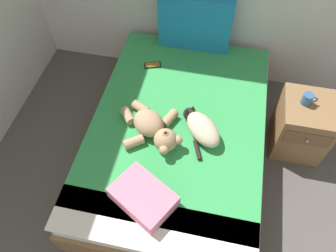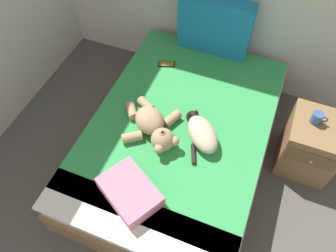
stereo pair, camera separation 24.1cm
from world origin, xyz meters
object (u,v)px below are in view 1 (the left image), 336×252
object	(u,v)px
teddy_bear	(153,128)
throw_pillow	(143,197)
cell_phone	(152,65)
patterned_cushion	(195,22)
cat	(202,128)
nightstand	(302,126)
mug	(308,99)
bed	(177,138)

from	to	relation	value
teddy_bear	throw_pillow	xyz separation A→B (m)	(0.06, -0.53, -0.02)
cell_phone	teddy_bear	bearing A→B (deg)	-75.73
cell_phone	throw_pillow	bearing A→B (deg)	-79.08
patterned_cushion	cell_phone	xyz separation A→B (m)	(-0.31, -0.35, -0.25)
cat	nightstand	distance (m)	0.96
cell_phone	mug	xyz separation A→B (m)	(1.30, -0.22, 0.10)
teddy_bear	throw_pillow	size ratio (longest dim) A/B	1.34
patterned_cushion	throw_pillow	bearing A→B (deg)	-92.54
nightstand	mug	distance (m)	0.32
bed	throw_pillow	distance (m)	0.76
bed	nightstand	xyz separation A→B (m)	(1.01, 0.32, 0.03)
patterned_cushion	bed	bearing A→B (deg)	-88.15
patterned_cushion	mug	xyz separation A→B (m)	(0.99, -0.57, -0.15)
bed	nightstand	distance (m)	1.06
patterned_cushion	throw_pillow	xyz separation A→B (m)	(-0.07, -1.61, -0.20)
throw_pillow	mug	xyz separation A→B (m)	(1.06, 1.04, 0.05)
teddy_bear	cell_phone	xyz separation A→B (m)	(-0.18, 0.73, -0.07)
cell_phone	patterned_cushion	bearing A→B (deg)	47.91
mug	cat	bearing A→B (deg)	-151.32
throw_pillow	cell_phone	bearing A→B (deg)	100.92
teddy_bear	nightstand	size ratio (longest dim) A/B	1.01
patterned_cushion	nightstand	distance (m)	1.29
patterned_cushion	cat	size ratio (longest dim) A/B	1.51
bed	throw_pillow	world-z (taller)	throw_pillow
bed	throw_pillow	size ratio (longest dim) A/B	5.07
cell_phone	mug	world-z (taller)	mug
teddy_bear	mug	size ratio (longest dim) A/B	4.47
throw_pillow	cat	bearing A→B (deg)	64.73
teddy_bear	mug	xyz separation A→B (m)	(1.12, 0.51, 0.03)
teddy_bear	throw_pillow	bearing A→B (deg)	-83.75
bed	patterned_cushion	bearing A→B (deg)	91.85
teddy_bear	cat	bearing A→B (deg)	13.55
patterned_cushion	mug	distance (m)	1.15
teddy_bear	mug	distance (m)	1.23
bed	cell_phone	size ratio (longest dim) A/B	12.43
throw_pillow	nightstand	world-z (taller)	throw_pillow
cat	throw_pillow	bearing A→B (deg)	-115.27
nightstand	mug	xyz separation A→B (m)	(-0.05, 0.02, 0.31)
cell_phone	throw_pillow	world-z (taller)	throw_pillow
throw_pillow	nightstand	xyz separation A→B (m)	(1.11, 1.01, -0.26)
cat	nightstand	xyz separation A→B (m)	(0.82, 0.40, -0.28)
nightstand	mug	size ratio (longest dim) A/B	4.41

